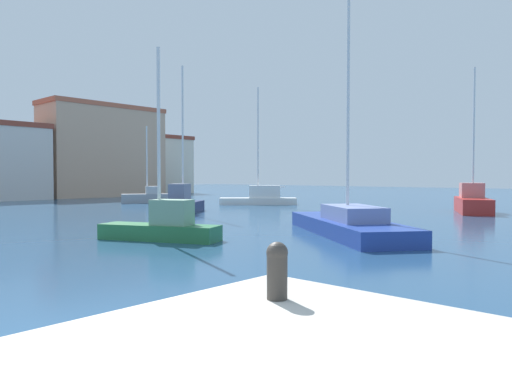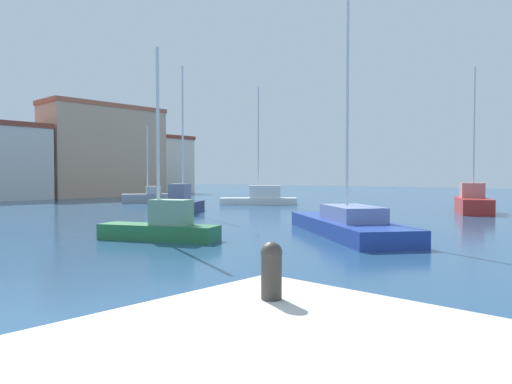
{
  "view_description": "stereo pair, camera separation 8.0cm",
  "coord_description": "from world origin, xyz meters",
  "px_view_note": "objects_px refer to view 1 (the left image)",
  "views": [
    {
      "loc": [
        -3.03,
        -5.37,
        2.31
      ],
      "look_at": [
        18.77,
        14.49,
        1.35
      ],
      "focal_mm": 33.55,
      "sensor_mm": 36.0,
      "label": 1
    },
    {
      "loc": [
        -2.98,
        -5.43,
        2.31
      ],
      "look_at": [
        18.77,
        14.49,
        1.35
      ],
      "focal_mm": 33.55,
      "sensor_mm": 36.0,
      "label": 2
    }
  ],
  "objects_px": {
    "mooring_bollard": "(277,268)",
    "sailboat_grey_far_right": "(148,196)",
    "sailboat_red_inner_mooring": "(472,202)",
    "sailboat_white_center_channel": "(260,197)",
    "sailboat_navy_distant_north": "(182,203)",
    "sailboat_blue_near_pier": "(348,223)",
    "sailboat_green_distant_east": "(163,225)"
  },
  "relations": [
    {
      "from": "mooring_bollard",
      "to": "sailboat_navy_distant_north",
      "type": "xyz_separation_m",
      "value": [
        14.69,
        19.93,
        -0.61
      ]
    },
    {
      "from": "sailboat_navy_distant_north",
      "to": "sailboat_white_center_channel",
      "type": "bearing_deg",
      "value": 14.72
    },
    {
      "from": "sailboat_grey_far_right",
      "to": "sailboat_white_center_channel",
      "type": "xyz_separation_m",
      "value": [
        4.91,
        -8.69,
        0.07
      ]
    },
    {
      "from": "sailboat_red_inner_mooring",
      "to": "sailboat_white_center_channel",
      "type": "distance_m",
      "value": 16.09
    },
    {
      "from": "sailboat_grey_far_right",
      "to": "sailboat_green_distant_east",
      "type": "xyz_separation_m",
      "value": [
        -13.85,
        -20.72,
        -0.0
      ]
    },
    {
      "from": "sailboat_green_distant_east",
      "to": "sailboat_white_center_channel",
      "type": "relative_size",
      "value": 0.73
    },
    {
      "from": "sailboat_red_inner_mooring",
      "to": "sailboat_green_distant_east",
      "type": "bearing_deg",
      "value": 169.71
    },
    {
      "from": "sailboat_green_distant_east",
      "to": "sailboat_blue_near_pier",
      "type": "height_order",
      "value": "sailboat_blue_near_pier"
    },
    {
      "from": "mooring_bollard",
      "to": "sailboat_grey_far_right",
      "type": "height_order",
      "value": "sailboat_grey_far_right"
    },
    {
      "from": "sailboat_white_center_channel",
      "to": "sailboat_blue_near_pier",
      "type": "distance_m",
      "value": 20.66
    },
    {
      "from": "mooring_bollard",
      "to": "sailboat_white_center_channel",
      "type": "bearing_deg",
      "value": 42.13
    },
    {
      "from": "sailboat_green_distant_east",
      "to": "sailboat_white_center_channel",
      "type": "xyz_separation_m",
      "value": [
        18.76,
        12.03,
        0.07
      ]
    },
    {
      "from": "mooring_bollard",
      "to": "sailboat_blue_near_pier",
      "type": "height_order",
      "value": "sailboat_blue_near_pier"
    },
    {
      "from": "sailboat_red_inner_mooring",
      "to": "sailboat_navy_distant_north",
      "type": "relative_size",
      "value": 1.0
    },
    {
      "from": "sailboat_red_inner_mooring",
      "to": "sailboat_green_distant_east",
      "type": "distance_m",
      "value": 21.61
    },
    {
      "from": "sailboat_red_inner_mooring",
      "to": "sailboat_blue_near_pier",
      "type": "distance_m",
      "value": 15.37
    },
    {
      "from": "sailboat_blue_near_pier",
      "to": "sailboat_green_distant_east",
      "type": "bearing_deg",
      "value": 144.94
    },
    {
      "from": "mooring_bollard",
      "to": "sailboat_green_distant_east",
      "type": "relative_size",
      "value": 0.1
    },
    {
      "from": "sailboat_grey_far_right",
      "to": "sailboat_green_distant_east",
      "type": "height_order",
      "value": "sailboat_green_distant_east"
    },
    {
      "from": "sailboat_red_inner_mooring",
      "to": "sailboat_white_center_channel",
      "type": "relative_size",
      "value": 0.96
    },
    {
      "from": "mooring_bollard",
      "to": "sailboat_white_center_channel",
      "type": "distance_m",
      "value": 33.76
    },
    {
      "from": "sailboat_navy_distant_north",
      "to": "sailboat_white_center_channel",
      "type": "distance_m",
      "value": 10.7
    },
    {
      "from": "sailboat_grey_far_right",
      "to": "sailboat_white_center_channel",
      "type": "bearing_deg",
      "value": -60.56
    },
    {
      "from": "mooring_bollard",
      "to": "sailboat_blue_near_pier",
      "type": "xyz_separation_m",
      "value": [
        12.17,
        6.48,
        -0.8
      ]
    },
    {
      "from": "sailboat_navy_distant_north",
      "to": "sailboat_red_inner_mooring",
      "type": "bearing_deg",
      "value": -45.72
    },
    {
      "from": "sailboat_white_center_channel",
      "to": "sailboat_grey_far_right",
      "type": "bearing_deg",
      "value": 119.44
    },
    {
      "from": "sailboat_navy_distant_north",
      "to": "mooring_bollard",
      "type": "bearing_deg",
      "value": -126.39
    },
    {
      "from": "sailboat_grey_far_right",
      "to": "sailboat_white_center_channel",
      "type": "relative_size",
      "value": 0.7
    },
    {
      "from": "sailboat_white_center_channel",
      "to": "sailboat_blue_near_pier",
      "type": "bearing_deg",
      "value": -128.5
    },
    {
      "from": "sailboat_red_inner_mooring",
      "to": "sailboat_green_distant_east",
      "type": "xyz_separation_m",
      "value": [
        -21.26,
        3.86,
        -0.15
      ]
    },
    {
      "from": "sailboat_white_center_channel",
      "to": "sailboat_red_inner_mooring",
      "type": "bearing_deg",
      "value": -81.04
    },
    {
      "from": "mooring_bollard",
      "to": "sailboat_green_distant_east",
      "type": "bearing_deg",
      "value": 59.41
    }
  ]
}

